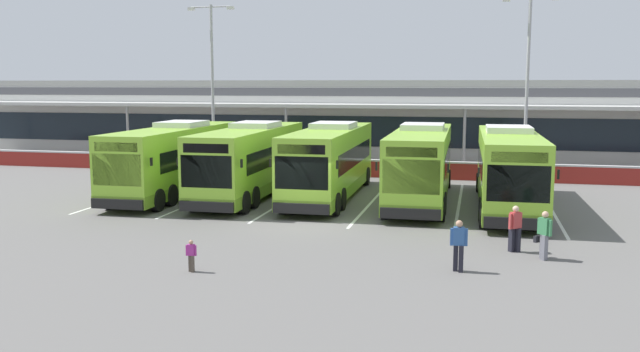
{
  "coord_description": "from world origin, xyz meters",
  "views": [
    {
      "loc": [
        7.07,
        -26.32,
        5.79
      ],
      "look_at": [
        0.14,
        3.0,
        1.6
      ],
      "focal_mm": 37.56,
      "sensor_mm": 36.0,
      "label": 1
    }
  ],
  "objects_px": {
    "coach_bus_right_centre": "(421,166)",
    "coach_bus_rightmost": "(508,171)",
    "pedestrian_with_handbag": "(544,234)",
    "lamp_post_centre": "(528,75)",
    "pedestrian_child": "(191,255)",
    "coach_bus_leftmost": "(175,160)",
    "coach_bus_centre": "(330,163)",
    "pedestrian_near_bin": "(515,227)",
    "lamp_post_west": "(212,76)",
    "pedestrian_in_dark_coat": "(459,244)",
    "coach_bus_left_centre": "(251,162)"
  },
  "relations": [
    {
      "from": "coach_bus_leftmost",
      "to": "coach_bus_right_centre",
      "type": "bearing_deg",
      "value": 3.39
    },
    {
      "from": "coach_bus_rightmost",
      "to": "pedestrian_near_bin",
      "type": "distance_m",
      "value": 8.36
    },
    {
      "from": "coach_bus_left_centre",
      "to": "pedestrian_with_handbag",
      "type": "height_order",
      "value": "coach_bus_left_centre"
    },
    {
      "from": "coach_bus_right_centre",
      "to": "coach_bus_rightmost",
      "type": "bearing_deg",
      "value": -13.28
    },
    {
      "from": "coach_bus_centre",
      "to": "lamp_post_centre",
      "type": "bearing_deg",
      "value": 43.93
    },
    {
      "from": "coach_bus_centre",
      "to": "pedestrian_near_bin",
      "type": "bearing_deg",
      "value": -47.38
    },
    {
      "from": "pedestrian_with_handbag",
      "to": "lamp_post_centre",
      "type": "distance_m",
      "value": 20.6
    },
    {
      "from": "lamp_post_west",
      "to": "lamp_post_centre",
      "type": "distance_m",
      "value": 20.48
    },
    {
      "from": "pedestrian_with_handbag",
      "to": "lamp_post_west",
      "type": "height_order",
      "value": "lamp_post_west"
    },
    {
      "from": "pedestrian_in_dark_coat",
      "to": "coach_bus_leftmost",
      "type": "bearing_deg",
      "value": 142.39
    },
    {
      "from": "pedestrian_in_dark_coat",
      "to": "lamp_post_centre",
      "type": "xyz_separation_m",
      "value": [
        3.28,
        22.0,
        5.42
      ]
    },
    {
      "from": "coach_bus_right_centre",
      "to": "pedestrian_near_bin",
      "type": "xyz_separation_m",
      "value": [
        4.02,
        -9.28,
        -0.91
      ]
    },
    {
      "from": "coach_bus_rightmost",
      "to": "coach_bus_leftmost",
      "type": "bearing_deg",
      "value": 179.26
    },
    {
      "from": "coach_bus_centre",
      "to": "pedestrian_with_handbag",
      "type": "bearing_deg",
      "value": -46.94
    },
    {
      "from": "coach_bus_left_centre",
      "to": "lamp_post_west",
      "type": "distance_m",
      "value": 13.1
    },
    {
      "from": "pedestrian_near_bin",
      "to": "lamp_post_west",
      "type": "distance_m",
      "value": 27.7
    },
    {
      "from": "pedestrian_with_handbag",
      "to": "pedestrian_near_bin",
      "type": "bearing_deg",
      "value": 137.72
    },
    {
      "from": "pedestrian_near_bin",
      "to": "pedestrian_in_dark_coat",
      "type": "bearing_deg",
      "value": -121.77
    },
    {
      "from": "coach_bus_left_centre",
      "to": "lamp_post_west",
      "type": "xyz_separation_m",
      "value": [
        -6.34,
        10.54,
        4.5
      ]
    },
    {
      "from": "pedestrian_with_handbag",
      "to": "lamp_post_centre",
      "type": "xyz_separation_m",
      "value": [
        0.58,
        19.86,
        5.43
      ]
    },
    {
      "from": "pedestrian_with_handbag",
      "to": "pedestrian_in_dark_coat",
      "type": "bearing_deg",
      "value": -141.61
    },
    {
      "from": "coach_bus_centre",
      "to": "pedestrian_in_dark_coat",
      "type": "height_order",
      "value": "coach_bus_centre"
    },
    {
      "from": "coach_bus_rightmost",
      "to": "pedestrian_child",
      "type": "relative_size",
      "value": 12.14
    },
    {
      "from": "coach_bus_right_centre",
      "to": "coach_bus_centre",
      "type": "bearing_deg",
      "value": 179.03
    },
    {
      "from": "coach_bus_left_centre",
      "to": "lamp_post_centre",
      "type": "relative_size",
      "value": 1.11
    },
    {
      "from": "coach_bus_centre",
      "to": "coach_bus_right_centre",
      "type": "xyz_separation_m",
      "value": [
        4.59,
        -0.08,
        0.0
      ]
    },
    {
      "from": "coach_bus_rightmost",
      "to": "pedestrian_near_bin",
      "type": "bearing_deg",
      "value": -90.58
    },
    {
      "from": "coach_bus_right_centre",
      "to": "lamp_post_centre",
      "type": "xyz_separation_m",
      "value": [
        5.48,
        9.78,
        4.5
      ]
    },
    {
      "from": "coach_bus_right_centre",
      "to": "coach_bus_rightmost",
      "type": "height_order",
      "value": "same"
    },
    {
      "from": "coach_bus_right_centre",
      "to": "lamp_post_west",
      "type": "bearing_deg",
      "value": 145.98
    },
    {
      "from": "lamp_post_west",
      "to": "coach_bus_left_centre",
      "type": "bearing_deg",
      "value": -58.98
    },
    {
      "from": "coach_bus_left_centre",
      "to": "coach_bus_rightmost",
      "type": "xyz_separation_m",
      "value": [
        12.76,
        -0.55,
        0.0
      ]
    },
    {
      "from": "coach_bus_leftmost",
      "to": "coach_bus_right_centre",
      "type": "relative_size",
      "value": 1.0
    },
    {
      "from": "coach_bus_centre",
      "to": "lamp_post_west",
      "type": "xyz_separation_m",
      "value": [
        -10.4,
        10.04,
        4.5
      ]
    },
    {
      "from": "pedestrian_with_handbag",
      "to": "coach_bus_centre",
      "type": "bearing_deg",
      "value": 133.06
    },
    {
      "from": "pedestrian_in_dark_coat",
      "to": "coach_bus_left_centre",
      "type": "bearing_deg",
      "value": 132.62
    },
    {
      "from": "coach_bus_centre",
      "to": "coach_bus_leftmost",
      "type": "bearing_deg",
      "value": -174.15
    },
    {
      "from": "coach_bus_left_centre",
      "to": "coach_bus_right_centre",
      "type": "bearing_deg",
      "value": 2.79
    },
    {
      "from": "coach_bus_rightmost",
      "to": "lamp_post_centre",
      "type": "height_order",
      "value": "lamp_post_centre"
    },
    {
      "from": "pedestrian_in_dark_coat",
      "to": "coach_bus_centre",
      "type": "bearing_deg",
      "value": 118.92
    },
    {
      "from": "pedestrian_with_handbag",
      "to": "pedestrian_near_bin",
      "type": "distance_m",
      "value": 1.19
    },
    {
      "from": "coach_bus_leftmost",
      "to": "pedestrian_with_handbag",
      "type": "distance_m",
      "value": 19.93
    },
    {
      "from": "lamp_post_west",
      "to": "pedestrian_in_dark_coat",
      "type": "bearing_deg",
      "value": -52.41
    },
    {
      "from": "pedestrian_child",
      "to": "lamp_post_centre",
      "type": "relative_size",
      "value": 0.09
    },
    {
      "from": "coach_bus_right_centre",
      "to": "pedestrian_in_dark_coat",
      "type": "height_order",
      "value": "coach_bus_right_centre"
    },
    {
      "from": "pedestrian_with_handbag",
      "to": "pedestrian_near_bin",
      "type": "relative_size",
      "value": 1.0
    },
    {
      "from": "pedestrian_child",
      "to": "lamp_post_centre",
      "type": "bearing_deg",
      "value": 64.7
    },
    {
      "from": "coach_bus_centre",
      "to": "pedestrian_child",
      "type": "xyz_separation_m",
      "value": [
        -1.24,
        -14.23,
        -1.24
      ]
    },
    {
      "from": "coach_bus_leftmost",
      "to": "pedestrian_child",
      "type": "bearing_deg",
      "value": -62.9
    },
    {
      "from": "lamp_post_west",
      "to": "lamp_post_centre",
      "type": "bearing_deg",
      "value": -0.94
    }
  ]
}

